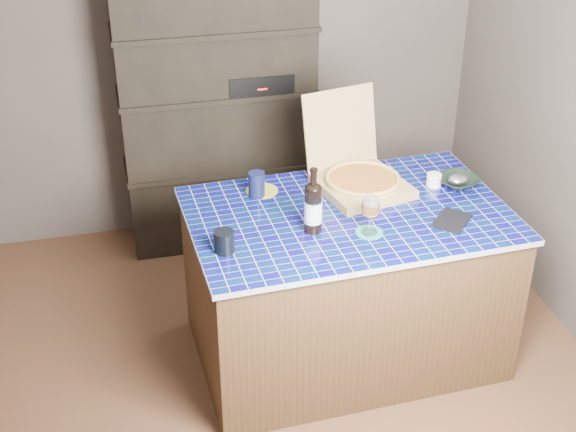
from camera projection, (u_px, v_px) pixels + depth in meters
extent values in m
plane|color=#4F3022|center=(271.00, 381.00, 4.22)|extent=(3.50, 3.50, 0.00)
plane|color=#504A45|center=(209.00, 48.00, 5.06)|extent=(3.50, 0.00, 3.50)
cube|color=black|center=(217.00, 112.00, 5.05)|extent=(1.20, 0.40, 1.80)
cube|color=black|center=(257.00, 78.00, 4.95)|extent=(0.40, 0.32, 0.12)
cube|color=#412E19|center=(346.00, 287.00, 4.23)|extent=(1.60, 1.05, 0.85)
cube|color=#051B4D|center=(349.00, 215.00, 4.01)|extent=(1.64, 1.09, 0.03)
cube|color=#98804E|center=(362.00, 186.00, 4.19)|extent=(0.51, 0.51, 0.05)
cube|color=#98804E|center=(340.00, 128.00, 4.28)|extent=(0.44, 0.19, 0.42)
cylinder|color=tan|center=(363.00, 181.00, 4.18)|extent=(0.39, 0.39, 0.01)
cylinder|color=maroon|center=(363.00, 179.00, 4.17)|extent=(0.34, 0.34, 0.01)
torus|color=tan|center=(363.00, 178.00, 4.17)|extent=(0.39, 0.39, 0.02)
cylinder|color=black|center=(313.00, 210.00, 3.79)|extent=(0.08, 0.08, 0.23)
ellipsoid|color=black|center=(313.00, 188.00, 3.73)|extent=(0.08, 0.08, 0.05)
cylinder|color=black|center=(314.00, 178.00, 3.71)|extent=(0.03, 0.03, 0.09)
cylinder|color=silver|center=(313.00, 212.00, 3.80)|extent=(0.09, 0.09, 0.11)
cylinder|color=#40A3D9|center=(313.00, 218.00, 3.81)|extent=(0.09, 0.09, 0.01)
cylinder|color=#40A3D9|center=(313.00, 202.00, 3.77)|extent=(0.09, 0.09, 0.01)
cylinder|color=#188172|center=(369.00, 233.00, 3.83)|extent=(0.13, 0.13, 0.01)
cylinder|color=white|center=(369.00, 231.00, 3.83)|extent=(0.08, 0.08, 0.01)
cylinder|color=white|center=(370.00, 223.00, 3.81)|extent=(0.01, 0.01, 0.09)
ellipsoid|color=white|center=(371.00, 206.00, 3.76)|extent=(0.09, 0.09, 0.12)
cylinder|color=#BA811D|center=(371.00, 208.00, 3.76)|extent=(0.07, 0.07, 0.06)
cylinder|color=white|center=(371.00, 202.00, 3.75)|extent=(0.08, 0.08, 0.02)
cylinder|color=black|center=(224.00, 242.00, 3.67)|extent=(0.10, 0.10, 0.11)
cube|color=black|center=(452.00, 221.00, 3.92)|extent=(0.24, 0.25, 0.02)
imported|color=black|center=(458.00, 181.00, 4.24)|extent=(0.27, 0.27, 0.05)
ellipsoid|color=#B6B7C2|center=(458.00, 179.00, 4.23)|extent=(0.11, 0.09, 0.05)
cylinder|color=white|center=(434.00, 180.00, 4.23)|extent=(0.08, 0.08, 0.07)
cylinder|color=black|center=(257.00, 185.00, 4.12)|extent=(0.09, 0.09, 0.13)
cylinder|color=#AAB025|center=(262.00, 191.00, 4.20)|extent=(0.17, 0.17, 0.01)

